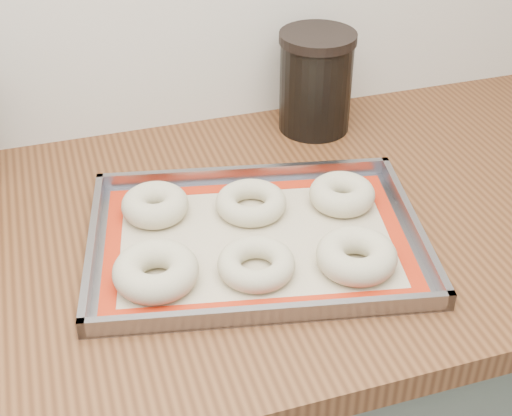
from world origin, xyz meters
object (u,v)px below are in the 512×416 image
object	(u,v)px
baking_tray	(256,239)
bagel_front_mid	(256,264)
bagel_back_mid	(251,203)
bagel_front_left	(156,271)
canister_right	(316,82)
bagel_back_left	(155,205)
bagel_front_right	(356,256)
bagel_back_right	(342,194)

from	to	relation	value
baking_tray	bagel_front_mid	bearing A→B (deg)	-107.24
bagel_back_mid	baking_tray	bearing A→B (deg)	-101.65
baking_tray	bagel_front_mid	size ratio (longest dim) A/B	5.04
bagel_front_left	canister_right	bearing A→B (deg)	44.03
baking_tray	canister_right	size ratio (longest dim) A/B	2.93
baking_tray	bagel_back_left	bearing A→B (deg)	140.09
baking_tray	canister_right	distance (m)	0.36
bagel_back_mid	bagel_front_right	bearing A→B (deg)	-60.23
bagel_front_mid	bagel_back_left	xyz separation A→B (m)	(-0.10, 0.17, 0.00)
bagel_front_left	bagel_front_right	size ratio (longest dim) A/B	1.04
bagel_back_left	baking_tray	bearing A→B (deg)	-39.91
bagel_front_right	bagel_back_mid	distance (m)	0.19
bagel_front_right	canister_right	xyz separation A→B (m)	(0.09, 0.39, 0.07)
bagel_back_right	bagel_back_left	bearing A→B (deg)	168.27
bagel_back_left	bagel_back_right	size ratio (longest dim) A/B	1.00
bagel_front_right	bagel_front_left	bearing A→B (deg)	169.31
bagel_front_right	bagel_back_mid	world-z (taller)	bagel_front_right
bagel_back_left	bagel_back_right	xyz separation A→B (m)	(0.27, -0.06, -0.00)
bagel_front_left	bagel_back_right	xyz separation A→B (m)	(0.30, 0.09, -0.00)
bagel_back_left	canister_right	world-z (taller)	canister_right
bagel_front_mid	bagel_back_right	world-z (taller)	bagel_back_right
bagel_back_left	bagel_front_left	bearing A→B (deg)	-100.58
bagel_back_right	bagel_back_mid	bearing A→B (deg)	169.96
bagel_front_mid	bagel_front_right	xyz separation A→B (m)	(0.13, -0.03, 0.00)
bagel_front_mid	bagel_back_left	world-z (taller)	bagel_back_left
bagel_back_left	bagel_back_right	world-z (taller)	same
bagel_front_left	bagel_front_right	distance (m)	0.26
bagel_back_right	bagel_front_mid	bearing A→B (deg)	-146.27
bagel_back_left	bagel_front_mid	bearing A→B (deg)	-59.25
bagel_front_right	bagel_back_right	world-z (taller)	bagel_front_right
baking_tray	bagel_back_right	xyz separation A→B (m)	(0.15, 0.05, 0.02)
bagel_front_mid	bagel_back_mid	distance (m)	0.14
bagel_back_right	bagel_front_right	bearing A→B (deg)	-105.83
canister_right	bagel_front_left	bearing A→B (deg)	-135.97
bagel_front_left	canister_right	size ratio (longest dim) A/B	0.63
baking_tray	bagel_front_left	bearing A→B (deg)	-162.65
baking_tray	bagel_front_left	size ratio (longest dim) A/B	4.62
bagel_back_mid	bagel_front_left	bearing A→B (deg)	-144.66
bagel_front_left	bagel_front_mid	distance (m)	0.13
canister_right	baking_tray	bearing A→B (deg)	-124.50
bagel_front_left	bagel_front_mid	bearing A→B (deg)	-9.22
bagel_front_left	bagel_back_left	size ratio (longest dim) A/B	1.14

